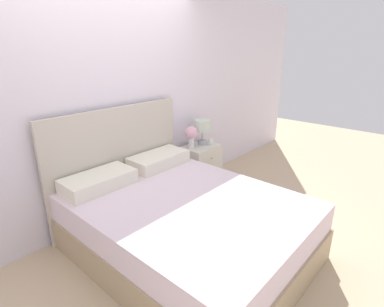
{
  "coord_description": "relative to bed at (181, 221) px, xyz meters",
  "views": [
    {
      "loc": [
        -1.78,
        -2.71,
        1.88
      ],
      "look_at": [
        0.61,
        -0.59,
        0.74
      ],
      "focal_mm": 28.0,
      "sensor_mm": 36.0,
      "label": 1
    }
  ],
  "objects": [
    {
      "name": "wall_back",
      "position": [
        0.0,
        1.06,
        0.99
      ],
      "size": [
        8.0,
        0.06,
        2.6
      ],
      "color": "white",
      "rests_on": "ground_plane"
    },
    {
      "name": "alarm_clock",
      "position": [
        1.37,
        0.73,
        0.32
      ],
      "size": [
        0.07,
        0.04,
        0.08
      ],
      "color": "white",
      "rests_on": "nightstand"
    },
    {
      "name": "ground_plane",
      "position": [
        0.0,
        0.99,
        -0.31
      ],
      "size": [
        12.0,
        12.0,
        0.0
      ],
      "primitive_type": "plane",
      "color": "#CCB28E"
    },
    {
      "name": "table_lamp",
      "position": [
        1.29,
        0.82,
        0.53
      ],
      "size": [
        0.23,
        0.23,
        0.35
      ],
      "color": "#A8B2BC",
      "rests_on": "nightstand"
    },
    {
      "name": "nightstand",
      "position": [
        1.21,
        0.78,
        -0.01
      ],
      "size": [
        0.51,
        0.4,
        0.6
      ],
      "color": "silver",
      "rests_on": "ground_plane"
    },
    {
      "name": "flower_vase",
      "position": [
        1.06,
        0.81,
        0.48
      ],
      "size": [
        0.17,
        0.17,
        0.3
      ],
      "color": "white",
      "rests_on": "nightstand"
    },
    {
      "name": "bed",
      "position": [
        0.0,
        0.0,
        0.0
      ],
      "size": [
        1.68,
        2.13,
        1.28
      ],
      "color": "tan",
      "rests_on": "ground_plane"
    }
  ]
}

